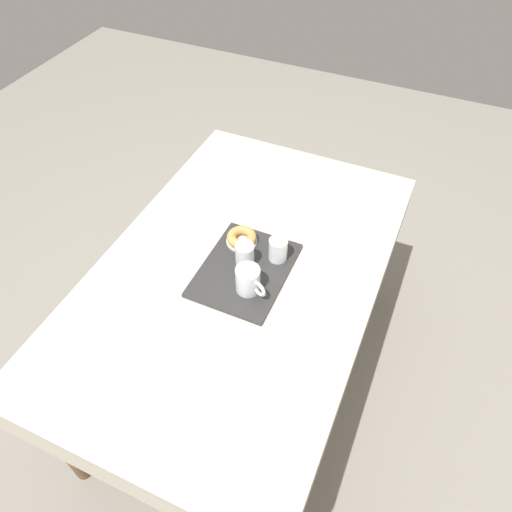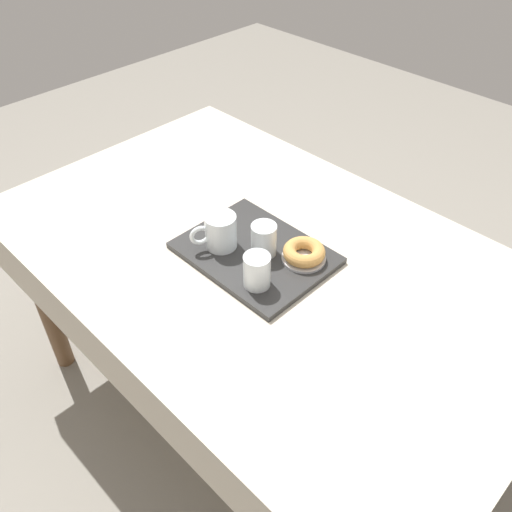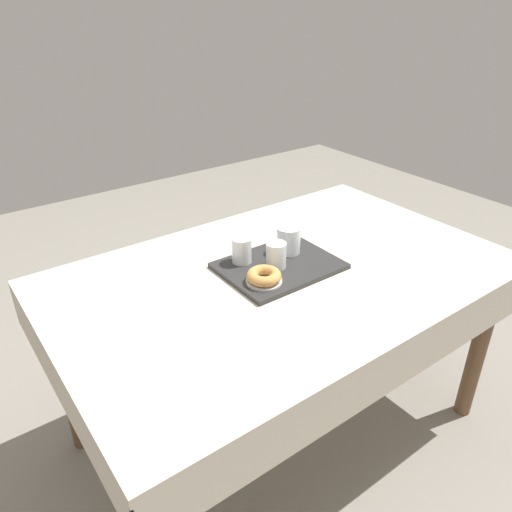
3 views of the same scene
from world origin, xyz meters
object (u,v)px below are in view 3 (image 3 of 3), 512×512
object	(u,v)px
tea_mug_left	(288,240)
water_glass_far	(276,256)
donut_plate_left	(264,281)
dining_table	(283,294)
serving_tray	(280,266)
water_glass_near	(242,251)
sugar_donut_left	(264,276)

from	to	relation	value
tea_mug_left	water_glass_far	world-z (taller)	tea_mug_left
water_glass_far	donut_plate_left	world-z (taller)	water_glass_far
dining_table	donut_plate_left	world-z (taller)	donut_plate_left
serving_tray	donut_plate_left	bearing A→B (deg)	29.24
serving_tray	water_glass_near	world-z (taller)	water_glass_near
dining_table	tea_mug_left	bearing A→B (deg)	-135.94
water_glass_far	dining_table	bearing A→B (deg)	142.34
dining_table	sugar_donut_left	size ratio (longest dim) A/B	13.89
serving_tray	donut_plate_left	xyz separation A→B (m)	(0.12, 0.07, 0.01)
dining_table	water_glass_far	world-z (taller)	water_glass_far
donut_plate_left	sugar_donut_left	distance (m)	0.02
dining_table	serving_tray	distance (m)	0.10
dining_table	donut_plate_left	xyz separation A→B (m)	(0.11, 0.04, 0.11)
serving_tray	tea_mug_left	bearing A→B (deg)	-146.97
tea_mug_left	sugar_donut_left	size ratio (longest dim) A/B	1.10
water_glass_far	donut_plate_left	xyz separation A→B (m)	(0.09, 0.06, -0.04)
tea_mug_left	sugar_donut_left	world-z (taller)	tea_mug_left
sugar_donut_left	water_glass_far	bearing A→B (deg)	-148.91
serving_tray	water_glass_far	bearing A→B (deg)	21.80
serving_tray	water_glass_far	xyz separation A→B (m)	(0.02, 0.01, 0.05)
dining_table	tea_mug_left	world-z (taller)	tea_mug_left
tea_mug_left	donut_plate_left	world-z (taller)	tea_mug_left
water_glass_near	serving_tray	bearing A→B (deg)	137.87
dining_table	serving_tray	bearing A→B (deg)	-95.53
tea_mug_left	dining_table	bearing A→B (deg)	44.06
dining_table	water_glass_far	size ratio (longest dim) A/B	17.25
serving_tray	water_glass_near	bearing A→B (deg)	-42.13
dining_table	donut_plate_left	bearing A→B (deg)	18.54
dining_table	serving_tray	size ratio (longest dim) A/B	3.97
tea_mug_left	water_glass_far	bearing A→B (deg)	30.51
donut_plate_left	water_glass_near	bearing A→B (deg)	-97.55
dining_table	sugar_donut_left	bearing A→B (deg)	18.54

